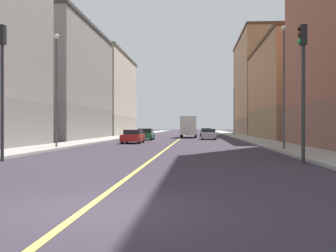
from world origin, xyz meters
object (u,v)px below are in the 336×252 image
at_px(building_right_midblock, 54,83).
at_px(building_right_distant, 100,95).
at_px(street_lamp_right_near, 56,80).
at_px(box_truck, 189,126).
at_px(traffic_light_right_near, 2,74).
at_px(car_red, 133,136).
at_px(car_green, 145,134).
at_px(street_lamp_left_near, 284,75).
at_px(car_black, 206,132).
at_px(building_left_far, 266,86).
at_px(building_left_mid, 298,91).
at_px(traffic_light_left_near, 303,74).
at_px(street_lamp_left_far, 234,106).
at_px(car_silver, 209,134).

height_order(building_right_midblock, building_right_distant, building_right_distant).
xyz_separation_m(street_lamp_right_near, box_truck, (8.99, 29.18, -3.42)).
xyz_separation_m(traffic_light_right_near, car_red, (2.99, 19.95, -3.48)).
xyz_separation_m(building_right_distant, car_green, (11.72, -24.29, -6.72)).
distance_m(building_right_midblock, street_lamp_left_near, 32.15).
bearing_deg(car_black, building_left_far, 44.18).
relative_size(building_left_mid, street_lamp_right_near, 2.82).
bearing_deg(box_truck, car_black, 73.88).
distance_m(building_right_midblock, building_right_distant, 23.26).
distance_m(building_right_midblock, street_lamp_right_near, 21.82).
xyz_separation_m(street_lamp_left_near, car_red, (-11.94, 11.41, -4.36)).
bearing_deg(box_truck, traffic_light_left_near, -81.42).
bearing_deg(street_lamp_left_far, building_left_far, 64.98).
relative_size(building_right_distant, car_green, 5.83).
relative_size(building_right_midblock, box_truck, 2.81).
bearing_deg(box_truck, building_right_distant, 139.32).
bearing_deg(building_left_far, building_left_mid, -90.00).
bearing_deg(traffic_light_right_near, street_lamp_left_near, 29.76).
bearing_deg(car_silver, car_black, 89.93).
xyz_separation_m(building_left_far, box_truck, (-14.65, -20.91, -7.87)).
height_order(street_lamp_left_far, car_green, street_lamp_left_far).
height_order(street_lamp_left_far, car_silver, street_lamp_left_far).
height_order(street_lamp_right_near, car_green, street_lamp_right_near).
bearing_deg(building_left_far, traffic_light_left_near, -98.29).
distance_m(street_lamp_right_near, car_silver, 24.64).
bearing_deg(car_black, car_silver, -90.07).
bearing_deg(traffic_light_left_near, car_black, 93.81).
distance_m(street_lamp_left_far, car_red, 26.69).
distance_m(street_lamp_right_near, car_green, 20.15).
bearing_deg(street_lamp_right_near, car_red, 68.38).
bearing_deg(traffic_light_right_near, building_right_midblock, 106.09).
relative_size(building_right_midblock, car_silver, 5.07).
bearing_deg(car_green, car_silver, 14.61).
distance_m(street_lamp_left_near, car_red, 17.08).
relative_size(building_left_far, car_silver, 5.89).
distance_m(street_lamp_left_near, street_lamp_right_near, 15.97).
bearing_deg(street_lamp_right_near, building_right_distant, 100.07).
height_order(traffic_light_right_near, box_truck, traffic_light_right_near).
bearing_deg(building_left_far, street_lamp_left_far, -115.02).
height_order(building_left_far, building_right_distant, building_left_far).
bearing_deg(street_lamp_left_far, traffic_light_left_near, -91.34).
bearing_deg(car_silver, street_lamp_right_near, -118.72).
bearing_deg(street_lamp_left_near, box_truck, 102.75).
bearing_deg(box_truck, street_lamp_left_near, -77.25).
bearing_deg(building_left_mid, car_red, -141.85).
height_order(car_green, box_truck, box_truck).
height_order(traffic_light_left_near, box_truck, traffic_light_left_near).
distance_m(building_right_distant, street_lamp_right_near, 44.30).
xyz_separation_m(building_left_far, car_red, (-19.67, -40.07, -8.83)).
bearing_deg(building_left_mid, building_right_distant, 150.04).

